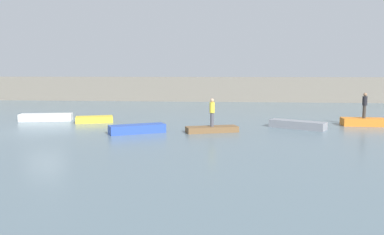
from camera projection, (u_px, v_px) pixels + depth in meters
name	position (u px, v px, depth m)	size (l,w,h in m)	color
ground_plane	(44.00, 131.00, 24.28)	(120.00, 120.00, 0.00)	slate
embankment_wall	(136.00, 89.00, 48.26)	(80.00, 1.20, 3.02)	gray
rowboat_white	(46.00, 117.00, 29.15)	(3.82, 1.01, 0.54)	white
rowboat_yellow	(94.00, 119.00, 28.22)	(2.64, 1.22, 0.45)	gold
rowboat_blue	(137.00, 129.00, 23.39)	(3.39, 0.99, 0.52)	#2B4CAD
rowboat_brown	(212.00, 129.00, 23.76)	(3.21, 0.99, 0.36)	brown
rowboat_grey	(297.00, 125.00, 25.30)	(3.65, 0.96, 0.51)	gray
rowboat_orange	(364.00, 122.00, 26.59)	(2.90, 1.27, 0.52)	orange
person_yellow_shirt	(212.00, 111.00, 23.62)	(0.32, 0.32, 1.73)	#4C4C56
person_dark_shirt	(365.00, 104.00, 26.44)	(0.32, 0.32, 1.76)	#38332D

